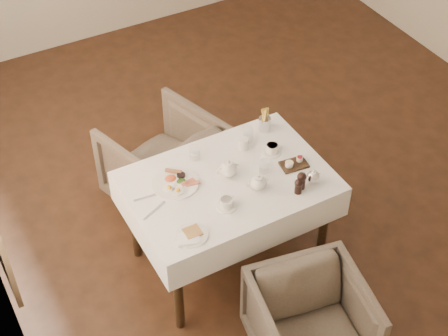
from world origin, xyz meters
The scene contains 20 objects.
table centered at (-0.80, -0.70, 0.64)m, with size 1.28×0.88×0.75m.
armchair_near centered at (-0.75, -1.61, 0.30)m, with size 0.65×0.67×0.61m, color #4B4337.
armchair_far centered at (-0.90, 0.07, 0.34)m, with size 0.73×0.76×0.69m, color #4B4337.
breakfast_plate centered at (-1.10, -0.57, 0.77)m, with size 0.30×0.30×0.04m.
side_plate centered at (-1.22, -1.01, 0.76)m, with size 0.21×0.19×0.02m.
teapot_centre centered at (-0.77, -0.66, 0.82)m, with size 0.15×0.12×0.12m, color white, non-canonical shape.
teapot_front centered at (-0.67, -0.86, 0.81)m, with size 0.14×0.11×0.12m, color white, non-canonical shape.
creamer centered at (-0.56, -0.48, 0.80)m, with size 0.07×0.07×0.08m, color white.
teacup_near centered at (-0.92, -0.90, 0.78)m, with size 0.13×0.13×0.06m.
teacup_far centered at (-0.42, -0.61, 0.78)m, with size 0.13×0.13×0.06m.
glass_left centered at (-0.89, -0.41, 0.80)m, with size 0.07×0.07×0.10m, color silver.
glass_mid centered at (-0.56, -0.74, 0.80)m, with size 0.06×0.06×0.09m, color silver.
glass_right centered at (-0.49, -0.43, 0.81)m, with size 0.07×0.07×0.10m, color silver.
condiment_board centered at (-0.36, -0.79, 0.77)m, with size 0.19×0.14×0.04m.
pepper_mill_left centered at (-0.47, -1.01, 0.81)m, with size 0.05×0.05×0.11m, color black, non-canonical shape.
pepper_mill_right centered at (-0.43, -0.98, 0.82)m, with size 0.06×0.06×0.12m, color black, non-canonical shape.
silver_pot centered at (-0.35, -0.98, 0.81)m, with size 0.10×0.08×0.11m, color white, non-canonical shape.
fries_cup centered at (-0.34, -0.38, 0.83)m, with size 0.08×0.08×0.18m.
cutlery_fork centered at (-1.29, -0.60, 0.76)m, with size 0.02×0.21×0.00m, color silver.
cutlery_knife centered at (-1.32, -0.72, 0.76)m, with size 0.02×0.19×0.00m, color silver.
Camera 1 is at (-2.34, -3.42, 3.75)m, focal length 55.00 mm.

